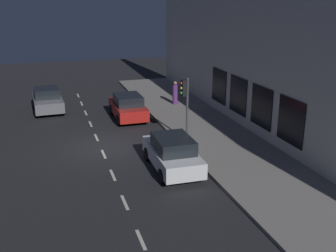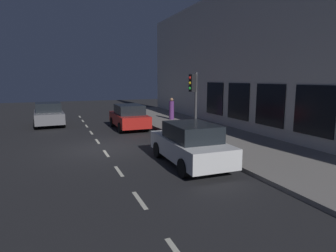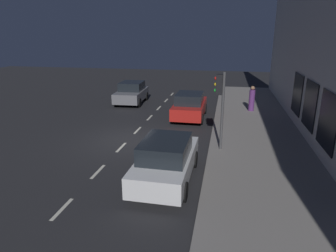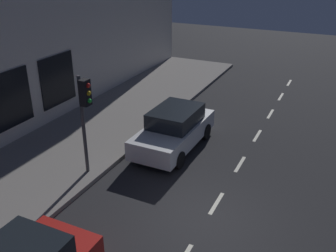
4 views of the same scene
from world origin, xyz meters
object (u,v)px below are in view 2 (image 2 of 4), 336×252
at_px(parked_car_0, 190,144).
at_px(parked_car_2, 49,114).
at_px(pedestrian_0, 172,109).
at_px(parked_car_1, 129,117).
at_px(traffic_light, 194,92).

xyz_separation_m(parked_car_0, parked_car_2, (-5.05, 11.76, -0.00)).
bearing_deg(pedestrian_0, parked_car_1, -34.49).
distance_m(traffic_light, pedestrian_0, 7.81).
distance_m(parked_car_1, parked_car_2, 5.87).
xyz_separation_m(parked_car_0, parked_car_1, (-0.24, 8.40, -0.00)).
height_order(traffic_light, pedestrian_0, traffic_light).
relative_size(traffic_light, parked_car_2, 0.86).
xyz_separation_m(traffic_light, parked_car_1, (-1.92, 5.30, -1.79)).
bearing_deg(parked_car_0, traffic_light, 62.33).
bearing_deg(parked_car_0, parked_car_2, 114.10).
height_order(parked_car_1, pedestrian_0, pedestrian_0).
xyz_separation_m(parked_car_1, parked_car_2, (-4.81, 3.36, -0.00)).
xyz_separation_m(parked_car_2, pedestrian_0, (8.65, -1.28, 0.12)).
relative_size(parked_car_0, parked_car_2, 1.07).
height_order(traffic_light, parked_car_0, traffic_light).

